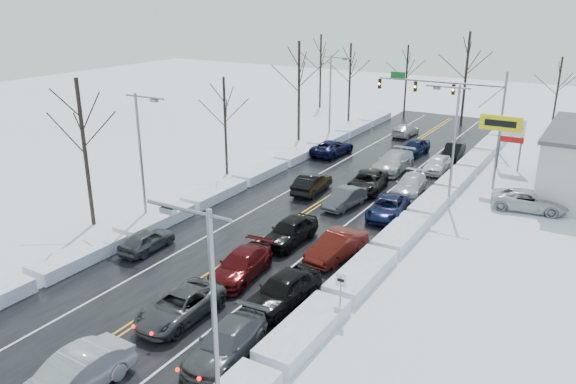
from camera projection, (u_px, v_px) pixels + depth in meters
The scene contains 40 objects.
ground at pixel (282, 228), 37.95m from camera, with size 160.00×160.00×0.00m, color white.
road_surface at pixel (296, 219), 39.58m from camera, with size 14.00×84.00×0.01m, color black.
snow_bank_left at pixel (211, 200), 43.24m from camera, with size 1.92×72.00×0.78m, color white.
snow_bank_right at pixel (399, 241), 35.92m from camera, with size 1.92×72.00×0.78m, color white.
traffic_signal_mast at pixel (453, 93), 57.21m from camera, with size 13.28×0.39×8.00m.
tires_plus_sign at pixel (500, 128), 44.24m from camera, with size 3.20×0.34×6.00m.
used_vehicles_sign at pixel (511, 134), 49.66m from camera, with size 2.20×0.22×4.65m.
speed_limit_sign at pixel (341, 287), 26.97m from camera, with size 0.55×0.09×2.35m.
streetlight_se at pixel (209, 318), 17.59m from camera, with size 3.20×0.25×9.00m.
streetlight_ne at pixel (452, 136), 40.32m from camera, with size 3.20×0.25×9.00m.
streetlight_sw at pixel (142, 149), 36.95m from camera, with size 3.20×0.25×9.00m.
streetlight_nw at pixel (332, 91), 59.68m from camera, with size 3.20×0.25×9.00m.
tree_left_b at pixel (82, 125), 36.31m from camera, with size 4.00×4.00×10.00m.
tree_left_c at pixel (225, 107), 47.54m from camera, with size 3.40×3.40×8.50m.
tree_left_d at pixel (299, 72), 58.78m from camera, with size 4.20×4.20×10.50m.
tree_left_e at pixel (350, 67), 68.56m from camera, with size 3.80×3.80×9.50m.
tree_far_a at pixel (321, 57), 76.79m from camera, with size 4.00×4.00×10.00m.
tree_far_b at pixel (407, 67), 72.05m from camera, with size 3.60×3.60×9.00m.
tree_far_c at pixel (467, 60), 66.12m from camera, with size 4.40×4.40×11.00m.
tree_far_d at pixel (559, 80), 63.10m from camera, with size 3.40×3.40×8.50m.
queued_car_2 at pixel (181, 318), 27.32m from camera, with size 2.31×5.02×1.39m, color #383A3C.
queued_car_3 at pixel (241, 277), 31.38m from camera, with size 2.07×5.08×1.48m, color #44090A.
queued_car_4 at pixel (290, 243), 35.70m from camera, with size 1.94×4.82×1.64m, color black.
queued_car_5 at pixel (344, 207), 41.78m from camera, with size 1.49×4.28×1.41m, color #3D3F42.
queued_car_6 at pixel (367, 190), 45.32m from camera, with size 2.46×5.33×1.48m, color black.
queued_car_7 at pixel (393, 171), 50.37m from camera, with size 2.39×5.87×1.70m, color #A8ABB1.
queued_car_8 at pixel (415, 154), 55.60m from camera, with size 1.78×4.43×1.51m, color black.
queued_car_11 at pixel (226, 357), 24.39m from camera, with size 2.02×4.97×1.44m, color #3F4245.
queued_car_12 at pixel (283, 305), 28.52m from camera, with size 2.01×4.99×1.70m, color black.
queued_car_13 at pixel (336, 257), 33.70m from camera, with size 1.66×4.76×1.57m, color #460E09.
queued_car_14 at pixel (387, 217), 39.96m from camera, with size 2.33×5.05×1.40m, color black.
queued_car_15 at pixel (410, 193), 44.66m from camera, with size 2.04×5.01×1.46m, color #B0B2B8.
queued_car_16 at pixel (436, 172), 50.11m from camera, with size 1.75×4.35×1.48m, color silver.
queued_car_17 at pixel (453, 158), 54.30m from camera, with size 1.52×4.35×1.43m, color black.
oncoming_car_0 at pixel (312, 193), 44.84m from camera, with size 1.63×4.69×1.54m, color black.
oncoming_car_1 at pixel (332, 155), 55.50m from camera, with size 2.46×5.33×1.48m, color black.
oncoming_car_2 at pixel (405, 136), 63.00m from camera, with size 1.89×4.64×1.35m, color #AAAEB2.
oncoming_car_3 at pixel (148, 250), 34.69m from camera, with size 1.58×3.93×1.34m, color #383B3D.
parked_car_0 at pixel (528, 210), 41.16m from camera, with size 2.45×5.32×1.48m, color silver.
parked_car_2 at pixel (559, 182), 47.49m from camera, with size 1.75×4.36×1.49m, color silver.
Camera 1 is at (18.23, -29.90, 14.85)m, focal length 35.00 mm.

